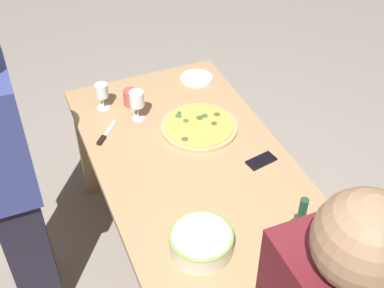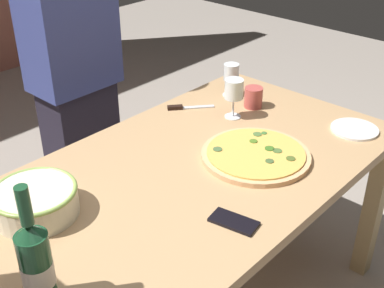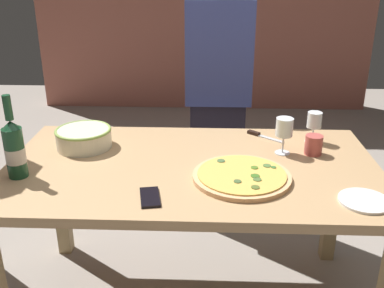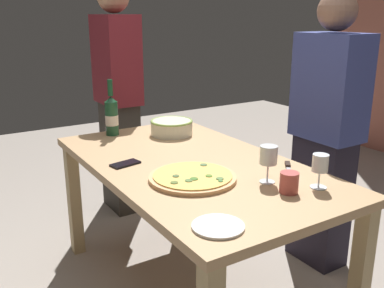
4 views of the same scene
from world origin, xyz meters
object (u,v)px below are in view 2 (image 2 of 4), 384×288
serving_bowl (35,200)px  wine_glass_near_pizza (234,91)px  wine_bottle (36,263)px  pizza_knife (184,107)px  wine_glass_by_bottle (231,74)px  pizza (256,155)px  cup_amber (253,97)px  cell_phone (234,222)px  dining_table (192,189)px  side_plate (355,129)px  person_guest_left (75,81)px

serving_bowl → wine_glass_near_pizza: bearing=-2.2°
wine_bottle → pizza_knife: 1.14m
wine_glass_by_bottle → pizza_knife: (-0.24, 0.06, -0.10)m
wine_glass_near_pizza → wine_bottle: bearing=-165.9°
pizza → cup_amber: cup_amber is taller
cell_phone → dining_table: bearing=53.7°
side_plate → pizza_knife: size_ratio=1.09×
wine_glass_near_pizza → cell_phone: bearing=-141.4°
wine_glass_near_pizza → pizza_knife: size_ratio=0.98×
wine_glass_by_bottle → side_plate: 0.59m
pizza → serving_bowl: serving_bowl is taller
wine_bottle → cell_phone: (0.56, -0.16, -0.12)m
wine_bottle → wine_glass_by_bottle: bearing=18.3°
pizza → pizza_knife: bearing=75.4°
pizza → person_guest_left: size_ratio=0.25×
wine_glass_near_pizza → person_guest_left: person_guest_left is taller
dining_table → cell_phone: cell_phone is taller
pizza_knife → serving_bowl: bearing=-168.7°
dining_table → wine_glass_near_pizza: size_ratio=9.55×
dining_table → pizza: size_ratio=4.04×
serving_bowl → person_guest_left: size_ratio=0.16×
wine_glass_near_pizza → side_plate: 0.50m
cell_phone → person_guest_left: person_guest_left is taller
wine_bottle → cup_amber: (1.24, 0.27, -0.08)m
pizza_knife → person_guest_left: size_ratio=0.11×
wine_bottle → person_guest_left: (0.82, 0.97, -0.07)m
serving_bowl → side_plate: 1.24m
wine_glass_by_bottle → pizza_knife: size_ratio=0.87×
wine_glass_near_pizza → cell_phone: (-0.55, -0.44, -0.11)m
pizza_knife → wine_bottle: bearing=-154.9°
wine_glass_by_bottle → person_guest_left: size_ratio=0.09×
pizza → cell_phone: pizza is taller
serving_bowl → side_plate: bearing=-22.1°
pizza → wine_glass_by_bottle: 0.55m
dining_table → side_plate: (0.64, -0.29, 0.10)m
pizza → wine_glass_near_pizza: wine_glass_near_pizza is taller
wine_glass_by_bottle → cell_phone: 0.92m
serving_bowl → cell_phone: (0.37, -0.47, -0.04)m
serving_bowl → side_plate: size_ratio=1.38×
wine_glass_near_pizza → wine_glass_by_bottle: (0.16, 0.14, -0.01)m
wine_glass_near_pizza → pizza_knife: wine_glass_near_pizza is taller
wine_bottle → wine_glass_by_bottle: 1.34m
pizza → pizza_knife: pizza is taller
wine_bottle → pizza_knife: bearing=25.1°
dining_table → cell_phone: 0.35m
cup_amber → dining_table: bearing=-166.0°
side_plate → person_guest_left: size_ratio=0.12×
pizza → wine_bottle: wine_bottle is taller
cup_amber → pizza_knife: (-0.21, 0.21, -0.04)m
pizza_knife → side_plate: bearing=-63.9°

